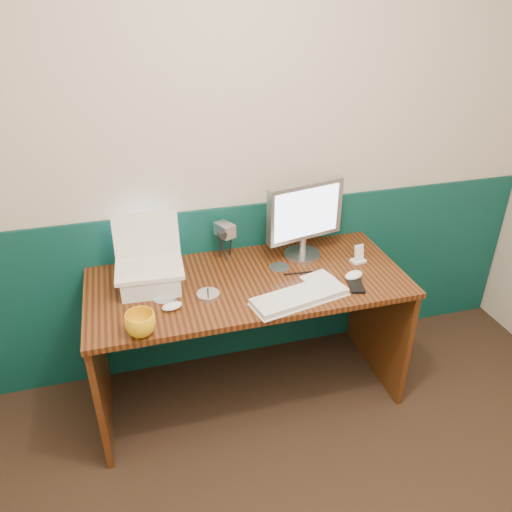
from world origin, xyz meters
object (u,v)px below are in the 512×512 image
object	(u,v)px
laptop	(147,246)
monitor	(304,220)
keyboard	(300,297)
mug	(141,324)
desk	(249,339)
camcorder	(225,239)

from	to	relation	value
laptop	monitor	xyz separation A→B (m)	(0.83, 0.10, -0.01)
laptop	keyboard	xyz separation A→B (m)	(0.67, -0.30, -0.22)
monitor	mug	bearing A→B (deg)	-165.25
desk	monitor	distance (m)	0.71
laptop	camcorder	size ratio (longest dim) A/B	1.46
monitor	desk	bearing A→B (deg)	-167.32
keyboard	camcorder	size ratio (longest dim) A/B	2.11
desk	mug	world-z (taller)	mug
desk	mug	distance (m)	0.76
desk	keyboard	distance (m)	0.49
keyboard	camcorder	xyz separation A→B (m)	(-0.25, 0.50, 0.10)
desk	keyboard	size ratio (longest dim) A/B	3.44
desk	monitor	world-z (taller)	monitor
laptop	mug	xyz separation A→B (m)	(-0.07, -0.36, -0.18)
keyboard	monitor	bearing A→B (deg)	55.76
keyboard	mug	bearing A→B (deg)	172.36
monitor	keyboard	bearing A→B (deg)	-124.24
laptop	mug	bearing A→B (deg)	-98.52
desk	camcorder	world-z (taller)	camcorder
monitor	laptop	bearing A→B (deg)	174.65
desk	mug	xyz separation A→B (m)	(-0.55, -0.30, 0.43)
monitor	camcorder	size ratio (longest dim) A/B	1.97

